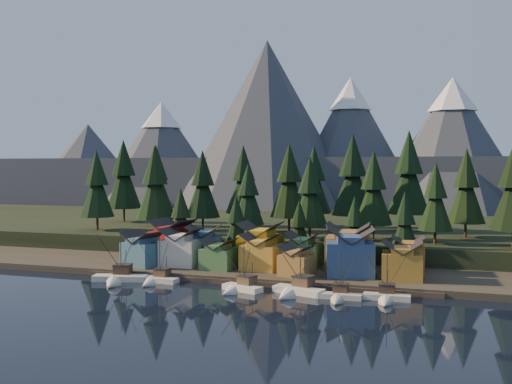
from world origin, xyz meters
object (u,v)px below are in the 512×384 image
(boat_1, at_px, (156,274))
(boat_6, at_px, (386,291))
(boat_0, at_px, (118,272))
(boat_3, at_px, (239,281))
(house_front_0, at_px, (143,248))
(boat_4, at_px, (296,283))
(house_front_1, at_px, (181,246))
(house_back_1, at_px, (204,243))
(house_back_0, at_px, (172,239))
(boat_5, at_px, (339,290))

(boat_1, relative_size, boat_6, 1.01)
(boat_0, height_order, boat_6, boat_0)
(boat_3, height_order, house_front_0, boat_3)
(boat_3, distance_m, boat_4, 11.78)
(boat_0, height_order, house_front_1, boat_0)
(house_front_1, bearing_deg, boat_1, -88.23)
(boat_6, distance_m, house_front_0, 60.76)
(boat_6, xyz_separation_m, house_back_1, (-46.98, 22.02, 4.39))
(boat_3, bearing_deg, house_back_1, 147.22)
(boat_3, relative_size, house_back_0, 1.00)
(boat_4, bearing_deg, boat_1, -167.07)
(house_front_0, bearing_deg, house_front_1, 34.49)
(boat_1, bearing_deg, boat_4, 0.62)
(house_front_1, distance_m, house_back_0, 9.52)
(boat_0, relative_size, boat_4, 1.05)
(boat_3, bearing_deg, house_front_1, 160.89)
(boat_5, bearing_deg, house_back_1, 146.80)
(boat_4, distance_m, boat_6, 17.73)
(boat_4, bearing_deg, boat_5, 6.86)
(boat_1, height_order, boat_4, boat_4)
(boat_0, distance_m, boat_3, 28.79)
(boat_1, bearing_deg, boat_3, -2.92)
(boat_4, xyz_separation_m, house_front_0, (-41.52, 13.17, 3.44))
(boat_5, distance_m, house_front_0, 52.68)
(boat_0, xyz_separation_m, house_back_0, (1.87, 23.50, 4.67))
(boat_0, distance_m, house_front_1, 18.35)
(boat_4, bearing_deg, house_front_0, 178.83)
(boat_5, relative_size, house_back_1, 1.00)
(boat_4, bearing_deg, house_back_0, 164.89)
(boat_1, relative_size, house_back_0, 0.96)
(boat_0, relative_size, house_back_1, 1.34)
(house_front_0, xyz_separation_m, house_back_1, (12.26, 9.11, 0.47))
(house_back_1, bearing_deg, house_front_1, -133.52)
(boat_3, bearing_deg, boat_1, -167.28)
(boat_5, bearing_deg, house_front_0, 162.51)
(boat_5, xyz_separation_m, house_front_1, (-41.62, 17.84, 4.43))
(boat_1, relative_size, boat_3, 0.95)
(boat_0, distance_m, house_back_0, 24.03)
(boat_0, bearing_deg, boat_6, -14.31)
(boat_6, height_order, house_back_0, house_back_0)
(boat_5, bearing_deg, house_back_0, 150.79)
(boat_5, height_order, house_back_0, house_back_0)
(house_front_0, relative_size, house_front_1, 1.10)
(boat_5, bearing_deg, boat_4, 169.16)
(boat_0, height_order, boat_3, boat_0)
(boat_1, relative_size, house_front_0, 1.06)
(boat_4, xyz_separation_m, house_back_0, (-38.67, 23.74, 4.52))
(boat_3, distance_m, boat_6, 29.50)
(boat_0, distance_m, boat_1, 8.62)
(house_back_1, bearing_deg, boat_1, -111.34)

